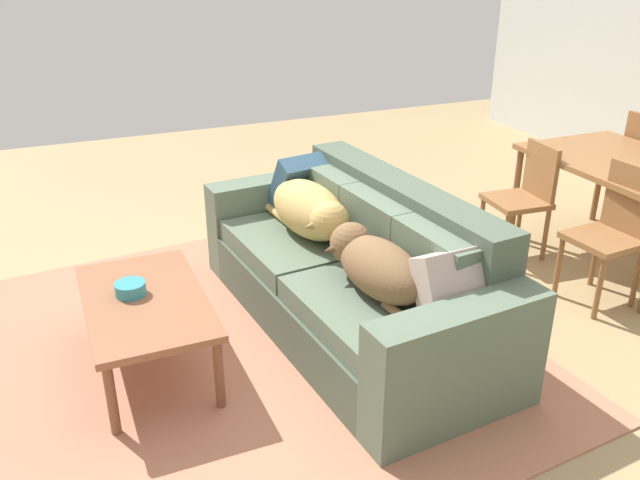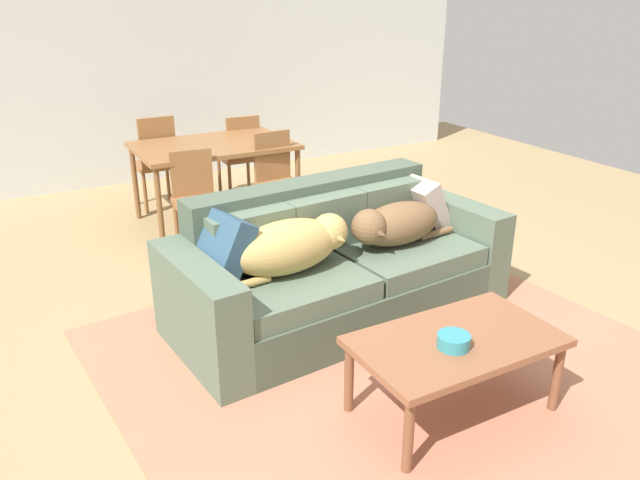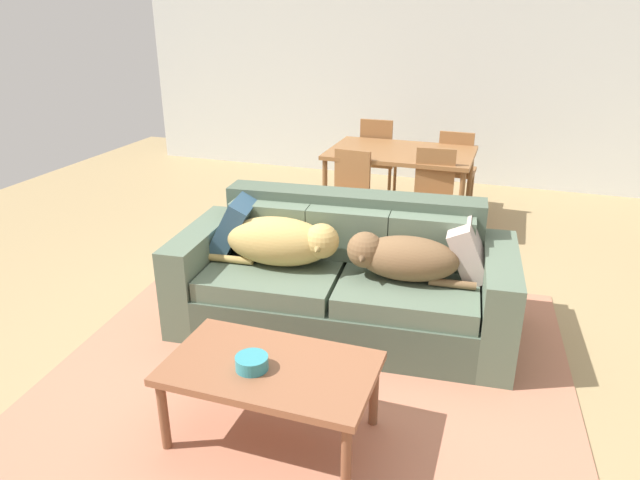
# 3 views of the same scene
# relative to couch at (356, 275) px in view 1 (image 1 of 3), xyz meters

# --- Properties ---
(ground_plane) EXTENTS (10.00, 10.00, 0.00)m
(ground_plane) POSITION_rel_couch_xyz_m (0.04, -0.04, -0.34)
(ground_plane) COLOR tan
(area_rug) EXTENTS (3.45, 3.62, 0.01)m
(area_rug) POSITION_rel_couch_xyz_m (0.01, -0.90, -0.33)
(area_rug) COLOR #B67357
(area_rug) RESTS_ON ground
(couch) EXTENTS (2.37, 1.18, 0.89)m
(couch) POSITION_rel_couch_xyz_m (0.00, 0.00, 0.00)
(couch) COLOR #465545
(couch) RESTS_ON ground
(dog_on_left_cushion) EXTENTS (0.92, 0.42, 0.34)m
(dog_on_left_cushion) POSITION_rel_couch_xyz_m (-0.39, -0.13, 0.30)
(dog_on_left_cushion) COLOR tan
(dog_on_left_cushion) RESTS_ON couch
(dog_on_right_cushion) EXTENTS (0.84, 0.41, 0.31)m
(dog_on_right_cushion) POSITION_rel_couch_xyz_m (0.40, -0.09, 0.28)
(dog_on_right_cushion) COLOR brown
(dog_on_right_cushion) RESTS_ON couch
(throw_pillow_by_left_arm) EXTENTS (0.39, 0.48, 0.45)m
(throw_pillow_by_left_arm) POSITION_rel_couch_xyz_m (-0.83, -0.01, 0.32)
(throw_pillow_by_left_arm) COLOR #2F5068
(throw_pillow_by_left_arm) RESTS_ON couch
(throw_pillow_by_right_arm) EXTENTS (0.31, 0.39, 0.40)m
(throw_pillow_by_right_arm) POSITION_rel_couch_xyz_m (0.82, 0.13, 0.29)
(throw_pillow_by_right_arm) COLOR #B6A197
(throw_pillow_by_right_arm) RESTS_ON couch
(coffee_table) EXTENTS (1.07, 0.62, 0.45)m
(coffee_table) POSITION_rel_couch_xyz_m (-0.01, -1.26, 0.06)
(coffee_table) COLOR brown
(coffee_table) RESTS_ON ground
(bowl_on_coffee_table) EXTENTS (0.17, 0.17, 0.07)m
(bowl_on_coffee_table) POSITION_rel_couch_xyz_m (-0.09, -1.32, 0.15)
(bowl_on_coffee_table) COLOR teal
(bowl_on_coffee_table) RESTS_ON coffee_table
(dining_table) EXTENTS (1.43, 0.96, 0.77)m
(dining_table) POSITION_rel_couch_xyz_m (-0.06, 2.19, 0.36)
(dining_table) COLOR #8E5E35
(dining_table) RESTS_ON ground
(dining_chair_near_left) EXTENTS (0.43, 0.43, 0.85)m
(dining_chair_near_left) POSITION_rel_couch_xyz_m (-0.44, 1.60, 0.14)
(dining_chair_near_left) COLOR #8E5E35
(dining_chair_near_left) RESTS_ON ground
(dining_chair_near_right) EXTENTS (0.43, 0.43, 0.92)m
(dining_chair_near_right) POSITION_rel_couch_xyz_m (0.36, 1.65, 0.17)
(dining_chair_near_right) COLOR #8E5E35
(dining_chair_near_right) RESTS_ON ground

